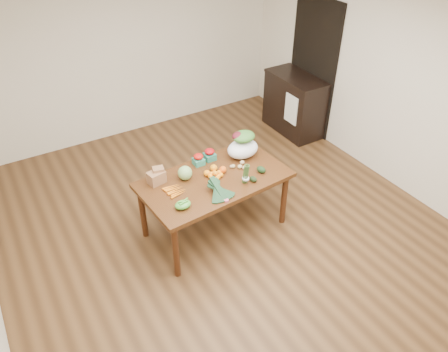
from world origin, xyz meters
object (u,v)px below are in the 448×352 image
asparagus_bundle (246,174)px  salad_bag (243,146)px  dining_table (215,204)px  cabinet (294,104)px  kale_bunch (221,190)px  mandarin_cluster (216,174)px  cabbage (185,173)px  paper_bag (156,176)px

asparagus_bundle → salad_bag: (0.26, 0.47, 0.03)m
dining_table → cabinet: cabinet is taller
kale_bunch → mandarin_cluster: bearing=65.0°
cabbage → kale_bunch: (0.18, -0.47, -0.00)m
cabinet → asparagus_bundle: (-2.04, -1.68, 0.40)m
paper_bag → salad_bag: 1.10m
paper_bag → asparagus_bundle: bearing=-31.5°
dining_table → salad_bag: 0.76m
paper_bag → kale_bunch: paper_bag is taller
paper_bag → mandarin_cluster: 0.65m
asparagus_bundle → paper_bag: bearing=144.2°
dining_table → paper_bag: paper_bag is taller
cabbage → mandarin_cluster: (0.30, -0.15, -0.04)m
paper_bag → asparagus_bundle: 0.98m
paper_bag → kale_bunch: bearing=-49.7°
cabbage → salad_bag: (0.79, 0.06, 0.07)m
cabbage → mandarin_cluster: cabbage is taller
cabinet → mandarin_cluster: (-2.27, -1.42, 0.32)m
paper_bag → mandarin_cluster: bearing=-22.5°
cabbage → asparagus_bundle: size_ratio=0.64×
dining_table → kale_bunch: size_ratio=4.12×
cabinet → salad_bag: (-1.78, -1.22, 0.43)m
cabinet → cabbage: size_ratio=6.36×
cabinet → cabbage: (-2.57, -1.27, 0.36)m
cabbage → cabinet: bearing=26.3°
cabinet → dining_table: bearing=-148.1°
paper_bag → asparagus_bundle: asparagus_bundle is taller
dining_table → salad_bag: size_ratio=4.25×
salad_bag → dining_table: bearing=-157.7°
mandarin_cluster → salad_bag: (0.49, 0.21, 0.11)m
dining_table → kale_bunch: bearing=-112.1°
cabinet → cabbage: cabinet is taller
cabbage → asparagus_bundle: 0.67m
paper_bag → salad_bag: (1.09, -0.04, 0.06)m
dining_table → cabinet: size_ratio=1.61×
cabinet → paper_bag: bearing=-157.8°
asparagus_bundle → cabbage: bearing=137.8°
dining_table → paper_bag: (-0.58, 0.25, 0.46)m
cabinet → mandarin_cluster: cabinet is taller
paper_bag → kale_bunch: 0.74m
dining_table → kale_bunch: (-0.10, -0.32, 0.45)m
dining_table → asparagus_bundle: asparagus_bundle is taller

